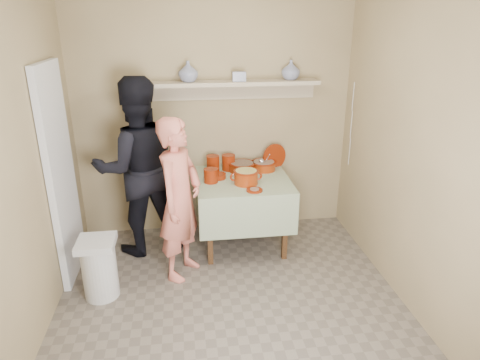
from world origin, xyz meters
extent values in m
plane|color=#6A5E53|center=(0.00, 0.00, 0.00)|extent=(3.50, 3.50, 0.00)
cube|color=silver|center=(-1.46, 0.95, 1.00)|extent=(0.06, 0.70, 2.00)
cylinder|color=#681807|center=(-0.04, 1.52, 0.85)|extent=(0.14, 0.14, 0.19)
cylinder|color=#681807|center=(0.13, 1.57, 0.85)|extent=(0.14, 0.14, 0.17)
cylinder|color=#681807|center=(-0.09, 1.22, 0.83)|extent=(0.14, 0.14, 0.14)
cylinder|color=#681807|center=(-0.01, 1.32, 0.79)|extent=(0.17, 0.17, 0.05)
cylinder|color=#681807|center=(0.65, 1.60, 0.88)|extent=(0.28, 0.14, 0.29)
imported|color=navy|center=(0.81, 1.64, 1.82)|extent=(0.24, 0.24, 0.20)
imported|color=navy|center=(-0.26, 1.62, 1.82)|extent=(0.25, 0.25, 0.21)
cube|color=navy|center=(0.25, 1.60, 1.77)|extent=(0.14, 0.10, 0.10)
imported|color=#D36C5B|center=(-0.40, 0.78, 0.77)|extent=(0.59, 0.67, 1.54)
imported|color=black|center=(-0.82, 1.32, 0.92)|extent=(1.03, 0.89, 1.83)
cube|color=#9E8961|center=(0.00, 1.76, 1.30)|extent=(3.00, 0.02, 2.60)
cube|color=#9E8961|center=(0.00, -1.76, 1.30)|extent=(3.00, 0.02, 2.60)
cube|color=#9E8961|center=(-1.51, 0.00, 1.30)|extent=(0.02, 3.50, 2.60)
cube|color=#9E8961|center=(1.51, 0.00, 1.30)|extent=(0.02, 3.50, 2.60)
cube|color=#4C2D16|center=(-0.13, 0.90, 0.35)|extent=(0.05, 0.05, 0.71)
cube|color=#4C2D16|center=(0.63, 0.90, 0.35)|extent=(0.05, 0.05, 0.71)
cube|color=#4C2D16|center=(-0.13, 1.66, 0.35)|extent=(0.05, 0.05, 0.71)
cube|color=#4C2D16|center=(0.63, 1.66, 0.35)|extent=(0.05, 0.05, 0.71)
cube|color=#4C2D16|center=(0.25, 1.28, 0.73)|extent=(0.90, 0.90, 0.04)
cube|color=#32591E|center=(0.25, 1.28, 0.76)|extent=(0.96, 0.96, 0.01)
cube|color=#32591E|center=(0.25, 0.80, 0.54)|extent=(0.96, 0.01, 0.44)
cube|color=#32591E|center=(0.25, 1.76, 0.54)|extent=(0.96, 0.01, 0.44)
cube|color=#32591E|center=(-0.23, 1.28, 0.54)|extent=(0.01, 0.96, 0.44)
cube|color=#32591E|center=(0.73, 1.28, 0.54)|extent=(0.01, 0.96, 0.44)
cylinder|color=maroon|center=(0.27, 1.51, 0.81)|extent=(0.28, 0.28, 0.09)
cylinder|color=#681807|center=(0.27, 1.51, 0.85)|extent=(0.30, 0.30, 0.01)
cylinder|color=brown|center=(0.27, 1.51, 0.83)|extent=(0.25, 0.25, 0.05)
cylinder|color=maroon|center=(0.52, 1.51, 0.81)|extent=(0.26, 0.26, 0.09)
cylinder|color=#681807|center=(0.52, 1.51, 0.85)|extent=(0.28, 0.28, 0.01)
cylinder|color=#8C6B54|center=(0.52, 1.51, 0.83)|extent=(0.23, 0.23, 0.05)
cylinder|color=silver|center=(0.53, 1.37, 0.94)|extent=(0.01, 0.22, 0.16)
sphere|color=silver|center=(0.49, 1.49, 0.87)|extent=(0.07, 0.07, 0.07)
cylinder|color=maroon|center=(0.26, 1.13, 0.83)|extent=(0.24, 0.24, 0.14)
cylinder|color=#681807|center=(0.26, 1.13, 0.90)|extent=(0.25, 0.25, 0.01)
cylinder|color=tan|center=(0.26, 1.13, 0.88)|extent=(0.21, 0.21, 0.05)
torus|color=#681807|center=(0.14, 1.13, 0.84)|extent=(0.09, 0.02, 0.09)
torus|color=#681807|center=(0.38, 1.13, 0.84)|extent=(0.09, 0.02, 0.09)
cylinder|color=#681807|center=(0.32, 0.92, 0.77)|extent=(0.16, 0.16, 0.02)
cylinder|color=#8C6B54|center=(0.32, 0.92, 0.78)|extent=(0.09, 0.09, 0.01)
cube|color=tan|center=(0.20, 1.62, 1.70)|extent=(1.80, 0.25, 0.04)
cube|color=tan|center=(0.20, 1.74, 1.60)|extent=(1.80, 0.02, 0.18)
cylinder|color=silver|center=(-1.13, 0.50, 0.25)|extent=(0.30, 0.30, 0.50)
cube|color=silver|center=(-1.13, 0.50, 0.53)|extent=(0.32, 0.32, 0.06)
cylinder|color=silver|center=(1.47, 1.50, 1.55)|extent=(0.01, 0.01, 0.30)
cylinder|color=silver|center=(1.47, 1.48, 1.25)|extent=(0.01, 0.01, 0.30)
cylinder|color=silver|center=(1.47, 1.46, 0.95)|extent=(0.01, 0.01, 0.30)
camera|label=1|loc=(-0.34, -2.86, 2.35)|focal=32.00mm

